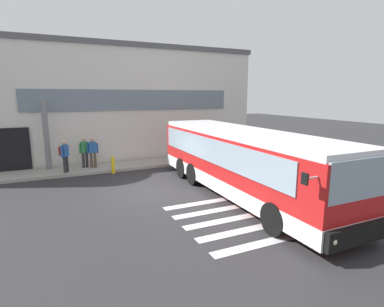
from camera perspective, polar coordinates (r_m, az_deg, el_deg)
name	(u,v)px	position (r m, az deg, el deg)	size (l,w,h in m)	color
ground_plane	(150,190)	(13.40, -7.97, -6.89)	(80.00, 90.00, 0.02)	#2B2B2D
bay_paint_stripes	(243,217)	(10.63, 9.63, -11.68)	(4.40, 3.96, 0.01)	silver
terminal_building	(94,102)	(23.99, -18.04, 9.20)	(20.18, 13.80, 7.17)	silver
boarding_curb	(125,166)	(17.87, -12.52, -2.25)	(22.38, 2.00, 0.15)	#9E9B93
entry_support_column	(46,135)	(17.76, -25.79, 3.12)	(0.28, 0.28, 3.68)	slate
bus_main_foreground	(242,163)	(12.48, 9.38, -1.86)	(3.11, 10.94, 2.70)	red
passenger_near_column	(65,154)	(16.76, -22.94, -0.10)	(0.50, 0.52, 1.68)	#2D2D33
passenger_by_doorway	(85,151)	(17.53, -19.63, 0.47)	(0.57, 0.32, 1.68)	#2D2D33
passenger_at_curb_edge	(93,151)	(17.32, -18.23, 0.43)	(0.59, 0.25, 1.68)	#4C4233
safety_bollard_yellow	(113,165)	(16.47, -14.68, -2.13)	(0.18, 0.18, 0.90)	yellow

